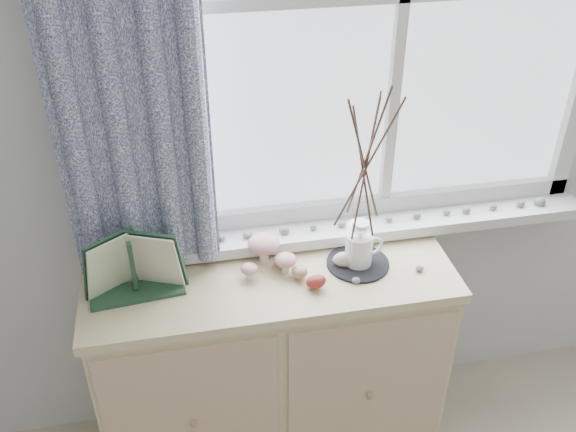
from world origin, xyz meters
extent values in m
cube|color=#B4B4B2|center=(0.00, 2.00, 1.30)|extent=(4.00, 0.04, 2.60)
cube|color=silver|center=(0.30, 1.92, 0.88)|extent=(1.45, 0.16, 0.04)
cube|color=#0B133C|center=(-0.52, 1.87, 1.68)|extent=(0.44, 0.06, 1.61)
cube|color=beige|center=(-0.15, 1.75, 0.41)|extent=(1.17, 0.43, 0.81)
cube|color=beige|center=(-0.15, 1.75, 0.83)|extent=(1.20, 0.45, 0.03)
cube|color=tan|center=(-0.44, 1.53, 0.41)|extent=(0.55, 0.01, 0.75)
cube|color=tan|center=(0.14, 1.53, 0.41)|extent=(0.55, 0.01, 0.75)
cylinder|color=white|center=(-0.16, 1.83, 0.88)|extent=(0.03, 0.03, 0.07)
ellipsoid|color=#900604|center=(-0.16, 1.83, 0.92)|extent=(0.11, 0.11, 0.06)
cylinder|color=white|center=(-0.10, 1.76, 0.87)|extent=(0.03, 0.03, 0.05)
ellipsoid|color=#900604|center=(-0.10, 1.76, 0.90)|extent=(0.07, 0.07, 0.04)
cylinder|color=white|center=(-0.22, 1.75, 0.87)|extent=(0.03, 0.03, 0.04)
ellipsoid|color=#900604|center=(-0.22, 1.75, 0.89)|extent=(0.06, 0.06, 0.03)
ellipsoid|color=tan|center=(-0.06, 1.72, 0.88)|extent=(0.05, 0.04, 0.06)
ellipsoid|color=tan|center=(-0.10, 1.79, 0.88)|extent=(0.05, 0.04, 0.06)
ellipsoid|color=maroon|center=(-0.02, 1.66, 0.88)|extent=(0.05, 0.04, 0.06)
cylinder|color=black|center=(0.14, 1.75, 0.85)|extent=(0.21, 0.21, 0.01)
cylinder|color=white|center=(0.14, 1.75, 0.91)|extent=(0.10, 0.10, 0.11)
cone|color=white|center=(0.14, 1.75, 0.98)|extent=(0.09, 0.09, 0.04)
cylinder|color=white|center=(0.14, 1.75, 1.00)|extent=(0.06, 0.06, 0.02)
torus|color=white|center=(0.19, 1.75, 0.92)|extent=(0.07, 0.02, 0.07)
ellipsoid|color=gray|center=(0.11, 1.65, 0.86)|extent=(0.03, 0.02, 0.02)
ellipsoid|color=gray|center=(0.15, 1.81, 0.86)|extent=(0.03, 0.02, 0.02)
ellipsoid|color=gray|center=(0.33, 1.67, 0.86)|extent=(0.03, 0.02, 0.02)
ellipsoid|color=gray|center=(0.03, 1.85, 0.86)|extent=(0.03, 0.02, 0.02)
camera|label=1|loc=(-0.40, 0.15, 2.15)|focal=40.00mm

